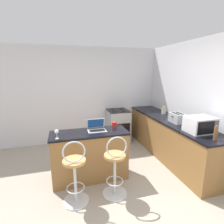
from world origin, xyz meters
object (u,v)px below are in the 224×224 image
object	(u,v)px
pepper_mill	(216,133)
mug_red	(114,124)
bar_stool_far	(115,167)
toaster	(177,118)
stove_range	(118,126)
storage_jar	(164,110)
wine_glass_short	(57,132)
laptop	(96,127)
bar_stool_near	(75,174)
microwave	(200,125)

from	to	relation	value
pepper_mill	mug_red	world-z (taller)	pepper_mill
bar_stool_far	toaster	world-z (taller)	toaster
bar_stool_far	stove_range	size ratio (longest dim) A/B	1.13
stove_range	mug_red	distance (m)	1.55
stove_range	storage_jar	xyz separation A→B (m)	(0.99, -0.70, 0.54)
wine_glass_short	laptop	bearing A→B (deg)	18.84
bar_stool_near	bar_stool_far	bearing A→B (deg)	0.00
stove_range	storage_jar	distance (m)	1.33
laptop	microwave	world-z (taller)	microwave
stove_range	storage_jar	bearing A→B (deg)	-35.28
laptop	wine_glass_short	bearing A→B (deg)	-161.16
laptop	toaster	xyz separation A→B (m)	(1.72, 0.01, 0.05)
bar_stool_far	laptop	size ratio (longest dim) A/B	3.15
pepper_mill	storage_jar	bearing A→B (deg)	84.54
laptop	pepper_mill	distance (m)	1.96
stove_range	storage_jar	world-z (taller)	storage_jar
bar_stool_far	toaster	bearing A→B (deg)	22.78
pepper_mill	wine_glass_short	size ratio (longest dim) A/B	1.57
laptop	mug_red	bearing A→B (deg)	14.71
microwave	toaster	bearing A→B (deg)	91.98
laptop	microwave	distance (m)	1.84
stove_range	pepper_mill	world-z (taller)	pepper_mill
bar_stool_near	toaster	size ratio (longest dim) A/B	3.25
laptop	stove_range	xyz separation A→B (m)	(0.88, 1.47, -0.51)
microwave	laptop	bearing A→B (deg)	161.06
bar_stool_near	stove_range	world-z (taller)	bar_stool_near
mug_red	wine_glass_short	bearing A→B (deg)	-162.58
toaster	mug_red	size ratio (longest dim) A/B	3.32
mug_red	laptop	bearing A→B (deg)	-165.29
microwave	wine_glass_short	bearing A→B (deg)	171.51
storage_jar	toaster	bearing A→B (deg)	-101.48
microwave	wine_glass_short	size ratio (longest dim) A/B	3.00
bar_stool_far	wine_glass_short	size ratio (longest dim) A/B	6.72
stove_range	mug_red	world-z (taller)	mug_red
toaster	stove_range	size ratio (longest dim) A/B	0.35
pepper_mill	bar_stool_far	bearing A→B (deg)	167.94
bar_stool_far	toaster	distance (m)	1.76
toaster	laptop	bearing A→B (deg)	-179.60
bar_stool_far	wine_glass_short	distance (m)	1.09
bar_stool_far	microwave	xyz separation A→B (m)	(1.57, 0.04, 0.56)
toaster	bar_stool_far	bearing A→B (deg)	-157.22
toaster	wine_glass_short	distance (m)	2.42
laptop	toaster	size ratio (longest dim) A/B	1.03
laptop	toaster	world-z (taller)	laptop
pepper_mill	wine_glass_short	bearing A→B (deg)	162.97
microwave	pepper_mill	world-z (taller)	microwave
bar_stool_near	toaster	xyz separation A→B (m)	(2.17, 0.65, 0.52)
bar_stool_far	laptop	distance (m)	0.81
bar_stool_near	toaster	distance (m)	2.33
microwave	storage_jar	bearing A→B (deg)	84.43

